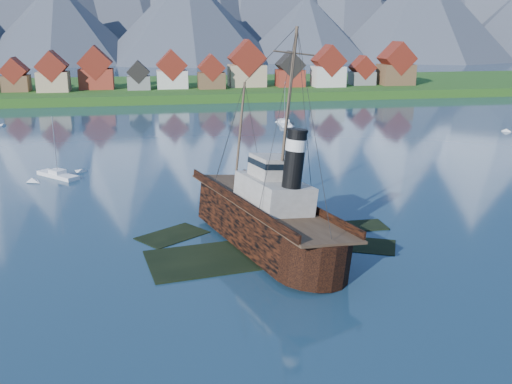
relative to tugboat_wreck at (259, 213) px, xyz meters
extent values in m
plane|color=#1A3448|center=(-1.22, -3.09, -3.27)|extent=(1400.00, 1400.00, 0.00)
cube|color=black|center=(-4.22, -5.09, -3.59)|extent=(19.08, 11.42, 1.00)
cube|color=black|center=(4.78, 0.91, -3.65)|extent=(15.15, 9.76, 1.00)
cube|color=black|center=(0.78, 5.91, -3.55)|extent=(11.45, 9.06, 1.00)
cube|color=black|center=(10.78, -4.09, -3.69)|extent=(10.27, 8.34, 1.00)
cube|color=black|center=(-10.22, 2.91, -3.67)|extent=(9.42, 8.68, 1.00)
cube|color=black|center=(13.78, 1.91, -3.62)|extent=(6.00, 4.00, 1.00)
cube|color=#1F4C15|center=(-1.22, 166.91, -3.27)|extent=(600.00, 80.00, 3.20)
cube|color=#3F3D38|center=(-1.22, 128.91, -3.27)|extent=(600.00, 2.50, 2.00)
cube|color=brown|center=(-57.22, 149.91, 2.48)|extent=(9.00, 8.00, 5.50)
cube|color=maroon|center=(-57.22, 149.91, 6.85)|extent=(9.16, 8.16, 9.16)
cube|color=tan|center=(-44.22, 146.91, 3.13)|extent=(10.50, 9.00, 6.80)
cube|color=maroon|center=(-44.22, 146.91, 8.42)|extent=(10.69, 9.18, 10.69)
cube|color=maroon|center=(-30.22, 152.91, 3.33)|extent=(12.00, 8.50, 7.20)
cube|color=maroon|center=(-30.22, 152.91, 9.09)|extent=(12.22, 8.67, 12.22)
cube|color=slate|center=(-15.22, 147.91, 2.13)|extent=(8.00, 7.00, 4.80)
cube|color=black|center=(-15.22, 147.91, 5.97)|extent=(8.15, 7.14, 8.15)
cube|color=beige|center=(-3.22, 150.91, 2.93)|extent=(11.00, 9.50, 6.40)
cube|color=maroon|center=(-3.22, 150.91, 8.11)|extent=(11.20, 9.69, 11.20)
cube|color=brown|center=(10.78, 146.91, 2.63)|extent=(9.50, 8.00, 5.80)
cube|color=maroon|center=(10.78, 146.91, 7.24)|extent=(9.67, 8.16, 9.67)
cube|color=tan|center=(24.78, 151.91, 3.73)|extent=(13.50, 10.00, 8.00)
cube|color=maroon|center=(24.78, 151.91, 10.16)|extent=(13.75, 10.20, 13.75)
cube|color=maroon|center=(40.78, 148.91, 2.83)|extent=(10.00, 8.50, 6.20)
cube|color=black|center=(40.78, 148.91, 7.73)|extent=(10.18, 8.67, 10.18)
cube|color=beige|center=(54.78, 145.91, 3.48)|extent=(11.50, 9.00, 7.50)
cube|color=maroon|center=(54.78, 145.91, 9.30)|extent=(11.71, 9.18, 11.71)
cube|color=slate|center=(69.78, 149.91, 2.23)|extent=(9.00, 7.50, 5.00)
cube|color=maroon|center=(69.78, 149.91, 6.35)|extent=(9.16, 7.65, 9.16)
cube|color=brown|center=(82.78, 147.91, 3.63)|extent=(12.50, 10.00, 7.80)
cube|color=maroon|center=(82.78, 147.91, 9.78)|extent=(12.73, 10.20, 12.73)
cone|color=#2D333D|center=(-71.22, 370.91, 23.73)|extent=(120.00, 120.00, 58.00)
cone|color=#2D333D|center=(18.78, 365.91, 27.73)|extent=(136.00, 136.00, 66.00)
cone|color=#2D333D|center=(108.78, 369.91, 19.73)|extent=(110.00, 110.00, 50.00)
cone|color=#2D333D|center=(198.78, 366.91, 32.23)|extent=(150.00, 150.00, 75.00)
cube|color=black|center=(0.00, -1.64, -0.82)|extent=(7.65, 22.02, 4.59)
cone|color=black|center=(0.00, 12.65, -0.82)|extent=(7.65, 7.65, 7.65)
cylinder|color=black|center=(0.00, -12.65, -0.82)|extent=(7.65, 7.65, 4.59)
cube|color=#4C3826|center=(0.00, -1.64, 1.58)|extent=(7.49, 29.06, 0.27)
cube|color=black|center=(-3.67, -1.64, 2.07)|extent=(0.22, 28.14, 0.98)
cube|color=black|center=(3.67, -1.64, 2.07)|extent=(0.22, 28.14, 0.98)
cube|color=#ADA89E|center=(0.00, -3.28, 3.22)|extent=(5.68, 9.29, 3.28)
cube|color=#ADA89E|center=(0.00, -2.19, 6.06)|extent=(3.93, 4.37, 2.40)
cylinder|color=black|center=(0.00, -6.88, 7.92)|extent=(2.08, 2.08, 6.12)
cylinder|color=silver|center=(0.00, -6.88, 9.45)|extent=(2.18, 2.18, 1.20)
cylinder|color=#473828|center=(0.00, 7.10, 8.24)|extent=(0.31, 0.31, 13.11)
cylinder|color=#473828|center=(0.00, -4.37, 14.36)|extent=(0.35, 0.35, 14.20)
cube|color=white|center=(-28.02, 35.15, -3.17)|extent=(7.64, 7.99, 1.12)
cube|color=white|center=(-28.02, 35.15, -2.29)|extent=(3.11, 3.14, 0.65)
cylinder|color=gray|center=(-28.02, 35.15, 2.23)|extent=(0.13, 0.13, 9.69)
cube|color=white|center=(22.53, 81.15, -3.17)|extent=(3.32, 10.14, 1.20)
cube|color=white|center=(22.53, 81.15, -2.22)|extent=(2.42, 2.97, 0.70)
cylinder|color=gray|center=(22.53, 81.15, 2.62)|extent=(0.14, 0.14, 10.37)
camera|label=1|loc=(-12.28, -63.17, 21.19)|focal=40.00mm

